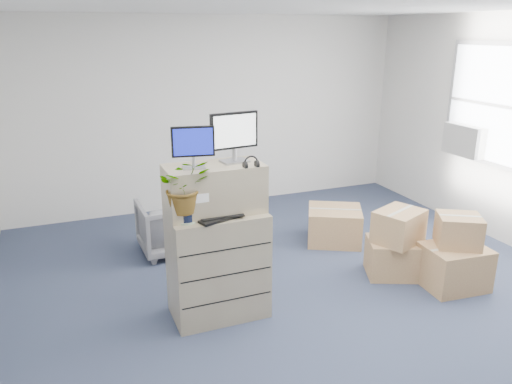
{
  "coord_description": "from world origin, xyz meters",
  "views": [
    {
      "loc": [
        -2.08,
        -3.59,
        2.58
      ],
      "look_at": [
        -0.51,
        0.4,
        1.18
      ],
      "focal_mm": 35.0,
      "sensor_mm": 36.0,
      "label": 1
    }
  ],
  "objects_px": {
    "monitor_right": "(234,134)",
    "water_bottle": "(228,197)",
    "monitor_left": "(193,145)",
    "keyboard": "(220,217)",
    "filing_cabinet_lower": "(218,264)",
    "potted_plant": "(185,193)",
    "office_chair": "(169,224)"
  },
  "relations": [
    {
      "from": "water_bottle",
      "to": "office_chair",
      "type": "height_order",
      "value": "water_bottle"
    },
    {
      "from": "filing_cabinet_lower",
      "to": "office_chair",
      "type": "distance_m",
      "value": 1.57
    },
    {
      "from": "monitor_right",
      "to": "water_bottle",
      "type": "relative_size",
      "value": 1.74
    },
    {
      "from": "monitor_left",
      "to": "water_bottle",
      "type": "relative_size",
      "value": 1.41
    },
    {
      "from": "office_chair",
      "to": "water_bottle",
      "type": "bearing_deg",
      "value": 97.47
    },
    {
      "from": "keyboard",
      "to": "water_bottle",
      "type": "height_order",
      "value": "water_bottle"
    },
    {
      "from": "water_bottle",
      "to": "potted_plant",
      "type": "relative_size",
      "value": 0.53
    },
    {
      "from": "filing_cabinet_lower",
      "to": "monitor_right",
      "type": "relative_size",
      "value": 2.24
    },
    {
      "from": "filing_cabinet_lower",
      "to": "water_bottle",
      "type": "height_order",
      "value": "water_bottle"
    },
    {
      "from": "monitor_right",
      "to": "keyboard",
      "type": "xyz_separation_m",
      "value": [
        -0.21,
        -0.22,
        -0.68
      ]
    },
    {
      "from": "filing_cabinet_lower",
      "to": "office_chair",
      "type": "xyz_separation_m",
      "value": [
        -0.13,
        1.56,
        -0.15
      ]
    },
    {
      "from": "monitor_left",
      "to": "office_chair",
      "type": "relative_size",
      "value": 0.52
    },
    {
      "from": "potted_plant",
      "to": "office_chair",
      "type": "height_order",
      "value": "potted_plant"
    },
    {
      "from": "monitor_right",
      "to": "keyboard",
      "type": "bearing_deg",
      "value": -142.0
    },
    {
      "from": "office_chair",
      "to": "monitor_right",
      "type": "bearing_deg",
      "value": 100.96
    },
    {
      "from": "monitor_left",
      "to": "potted_plant",
      "type": "xyz_separation_m",
      "value": [
        -0.12,
        -0.11,
        -0.38
      ]
    },
    {
      "from": "monitor_left",
      "to": "office_chair",
      "type": "xyz_separation_m",
      "value": [
        0.05,
        1.54,
        -1.3
      ]
    },
    {
      "from": "water_bottle",
      "to": "filing_cabinet_lower",
      "type": "bearing_deg",
      "value": -168.4
    },
    {
      "from": "monitor_right",
      "to": "water_bottle",
      "type": "bearing_deg",
      "value": -154.78
    },
    {
      "from": "office_chair",
      "to": "monitor_left",
      "type": "bearing_deg",
      "value": 86.05
    },
    {
      "from": "potted_plant",
      "to": "office_chair",
      "type": "bearing_deg",
      "value": 84.1
    },
    {
      "from": "filing_cabinet_lower",
      "to": "keyboard",
      "type": "bearing_deg",
      "value": -93.1
    },
    {
      "from": "monitor_left",
      "to": "water_bottle",
      "type": "distance_m",
      "value": 0.59
    },
    {
      "from": "filing_cabinet_lower",
      "to": "potted_plant",
      "type": "height_order",
      "value": "potted_plant"
    },
    {
      "from": "monitor_left",
      "to": "keyboard",
      "type": "relative_size",
      "value": 0.85
    },
    {
      "from": "keyboard",
      "to": "office_chair",
      "type": "height_order",
      "value": "keyboard"
    },
    {
      "from": "filing_cabinet_lower",
      "to": "office_chair",
      "type": "relative_size",
      "value": 1.44
    },
    {
      "from": "monitor_right",
      "to": "potted_plant",
      "type": "bearing_deg",
      "value": -168.57
    },
    {
      "from": "monitor_right",
      "to": "office_chair",
      "type": "bearing_deg",
      "value": 95.53
    },
    {
      "from": "keyboard",
      "to": "monitor_left",
      "type": "bearing_deg",
      "value": 121.91
    },
    {
      "from": "water_bottle",
      "to": "keyboard",
      "type": "bearing_deg",
      "value": -128.41
    },
    {
      "from": "monitor_right",
      "to": "water_bottle",
      "type": "height_order",
      "value": "monitor_right"
    }
  ]
}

